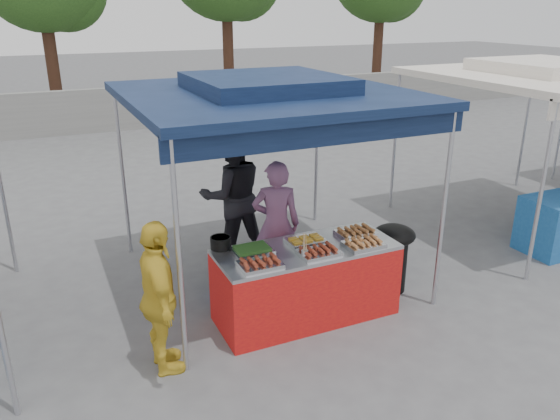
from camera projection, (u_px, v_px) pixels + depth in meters
name	position (u px, v px, depth m)	size (l,w,h in m)	color
ground_plane	(301.00, 311.00, 6.32)	(80.00, 80.00, 0.00)	#575759
back_wall	(128.00, 108.00, 15.48)	(40.00, 0.25, 1.20)	gray
main_canopy	(267.00, 93.00, 6.32)	(3.20, 3.20, 2.57)	#B6B6BD
neighbor_stall_right	(559.00, 131.00, 8.00)	(3.20, 3.20, 2.57)	#B6B6BD
vendor_table	(306.00, 282.00, 6.09)	(2.00, 0.80, 0.85)	red
food_tray_fl	(260.00, 264.00, 5.48)	(0.42, 0.30, 0.07)	silver
food_tray_fm	(319.00, 252.00, 5.74)	(0.42, 0.30, 0.07)	silver
food_tray_fr	(364.00, 244.00, 5.94)	(0.42, 0.30, 0.07)	silver
food_tray_bl	(252.00, 250.00, 5.79)	(0.42, 0.30, 0.07)	silver
food_tray_bm	(306.00, 241.00, 6.03)	(0.42, 0.30, 0.07)	silver
food_tray_br	(355.00, 233.00, 6.24)	(0.42, 0.30, 0.07)	silver
cooking_pot	(221.00, 243.00, 5.90)	(0.23, 0.23, 0.13)	black
skewer_cup	(305.00, 254.00, 5.66)	(0.07, 0.07, 0.09)	#B6B6BD
wok_burner	(393.00, 252.00, 6.64)	(0.51, 0.51, 0.86)	black
crate_left	(236.00, 283.00, 6.65)	(0.51, 0.36, 0.31)	#13399E
crate_right	(312.00, 280.00, 6.75)	(0.45, 0.31, 0.27)	#13399E
crate_stacked	(312.00, 261.00, 6.66)	(0.44, 0.31, 0.27)	#13399E
vendor_woman	(276.00, 225.00, 6.68)	(0.59, 0.39, 1.62)	#85557C
helper_man	(233.00, 196.00, 7.34)	(0.90, 0.70, 1.85)	black
customer_person	(159.00, 299.00, 5.06)	(0.90, 0.37, 1.54)	gold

